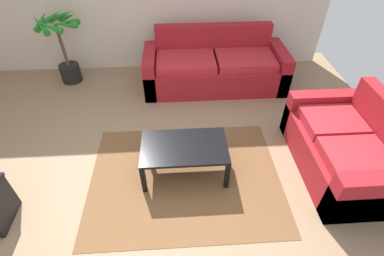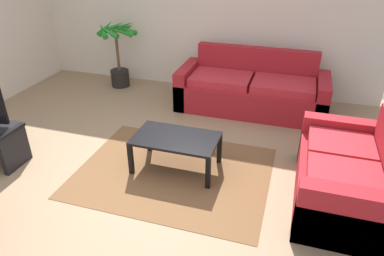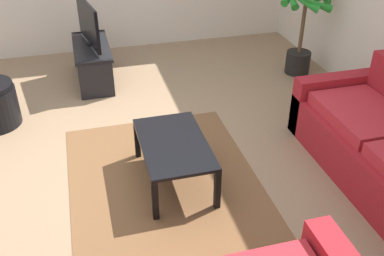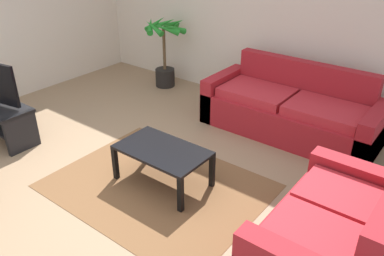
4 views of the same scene
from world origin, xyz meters
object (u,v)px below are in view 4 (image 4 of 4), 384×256
object	(u,v)px
couch_main	(291,112)
potted_palm	(165,51)
couch_loveseat	(333,237)
coffee_table	(162,153)

from	to	relation	value
couch_main	potted_palm	size ratio (longest dim) A/B	1.93
couch_loveseat	potted_palm	xyz separation A→B (m)	(-3.69, 2.21, 0.31)
couch_main	potted_palm	bearing A→B (deg)	173.59
coffee_table	couch_main	bearing A→B (deg)	73.03
potted_palm	couch_loveseat	bearing A→B (deg)	-30.93
coffee_table	potted_palm	size ratio (longest dim) A/B	0.82
couch_loveseat	potted_palm	world-z (taller)	potted_palm
couch_main	potted_palm	world-z (taller)	potted_palm
couch_main	coffee_table	bearing A→B (deg)	-106.97
coffee_table	potted_palm	xyz separation A→B (m)	(-1.84, 2.16, 0.25)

